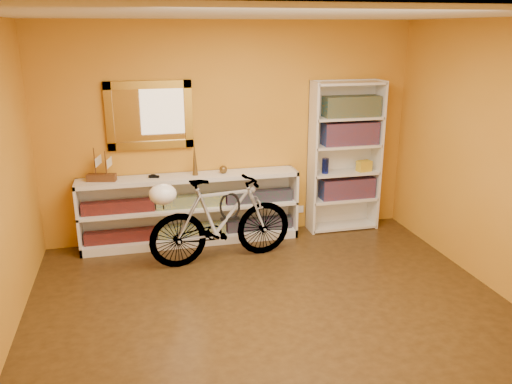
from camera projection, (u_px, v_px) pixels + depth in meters
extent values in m
cube|color=#32200D|center=(274.00, 313.00, 4.75)|extent=(4.50, 4.00, 0.01)
cube|color=silver|center=(277.00, 14.00, 3.96)|extent=(4.50, 4.00, 0.01)
cube|color=#C47E1D|center=(231.00, 133.00, 6.21)|extent=(4.50, 0.01, 2.60)
cube|color=#C47E1D|center=(505.00, 162.00, 4.86)|extent=(0.01, 4.00, 2.60)
cube|color=#865F18|center=(149.00, 115.00, 5.89)|extent=(0.98, 0.06, 0.78)
cube|color=silver|center=(300.00, 209.00, 6.71)|extent=(0.09, 0.02, 0.09)
cube|color=black|center=(192.00, 230.00, 6.24)|extent=(2.50, 0.13, 0.14)
cube|color=navy|center=(191.00, 201.00, 6.13)|extent=(2.50, 0.13, 0.14)
imported|color=black|center=(154.00, 178.00, 5.96)|extent=(0.00, 0.00, 0.00)
cone|color=brown|center=(195.00, 159.00, 6.01)|extent=(0.07, 0.07, 0.39)
sphere|color=brown|center=(223.00, 169.00, 6.13)|extent=(0.09, 0.09, 0.09)
cube|color=maroon|center=(347.00, 188.00, 6.62)|extent=(0.70, 0.22, 0.26)
cube|color=maroon|center=(350.00, 133.00, 6.40)|extent=(0.70, 0.22, 0.28)
cube|color=#174853|center=(351.00, 106.00, 6.30)|extent=(0.70, 0.22, 0.25)
cylinder|color=navy|center=(325.00, 166.00, 6.43)|extent=(0.08, 0.08, 0.19)
cube|color=maroon|center=(331.00, 110.00, 6.28)|extent=(0.17, 0.17, 0.18)
cube|color=gold|center=(364.00, 166.00, 6.54)|extent=(0.19, 0.15, 0.13)
imported|color=silver|center=(222.00, 220.00, 5.67)|extent=(0.64, 1.70, 0.97)
ellipsoid|color=white|center=(163.00, 194.00, 5.35)|extent=(0.29, 0.28, 0.22)
torus|color=black|center=(230.00, 206.00, 5.66)|extent=(0.23, 0.03, 0.23)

